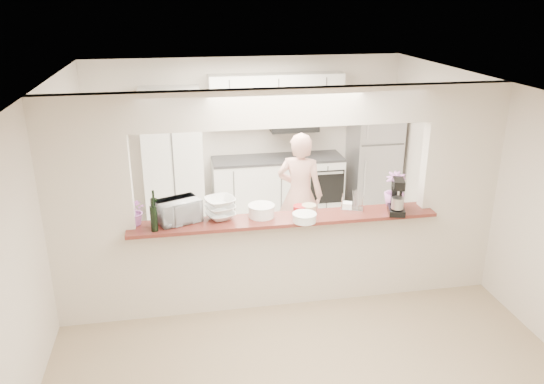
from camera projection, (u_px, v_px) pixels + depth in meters
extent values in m
plane|color=tan|center=(283.00, 301.00, 6.25)|extent=(6.00, 6.00, 0.00)
cube|color=beige|center=(262.00, 244.00, 7.67)|extent=(5.00, 2.90, 0.01)
cube|color=beige|center=(90.00, 215.00, 5.47)|extent=(0.90, 0.15, 2.50)
cube|color=beige|center=(457.00, 191.00, 6.15)|extent=(0.90, 0.15, 2.50)
cube|color=beige|center=(285.00, 107.00, 5.44)|extent=(3.20, 0.15, 0.40)
cube|color=beige|center=(284.00, 261.00, 6.06)|extent=(3.20, 0.15, 1.05)
cube|color=maroon|center=(285.00, 219.00, 5.83)|extent=(3.40, 0.38, 0.04)
cube|color=silver|center=(173.00, 156.00, 8.17)|extent=(0.90, 0.60, 2.10)
cube|color=silver|center=(278.00, 186.00, 8.65)|extent=(2.10, 0.60, 0.90)
cube|color=#313134|center=(278.00, 159.00, 8.49)|extent=(2.10, 0.62, 0.04)
cube|color=silver|center=(276.00, 98.00, 8.27)|extent=(2.10, 0.35, 0.75)
cube|color=black|center=(293.00, 126.00, 8.37)|extent=(0.75, 0.45, 0.12)
cube|color=black|center=(327.00, 187.00, 8.48)|extent=(0.55, 0.02, 0.55)
cube|color=#9F9FA3|center=(373.00, 159.00, 8.74)|extent=(0.75, 0.70, 1.70)
imported|color=#D671BC|center=(135.00, 211.00, 5.59)|extent=(0.35, 0.33, 0.31)
cylinder|color=black|center=(154.00, 219.00, 5.44)|extent=(0.07, 0.07, 0.27)
cylinder|color=black|center=(152.00, 202.00, 5.38)|extent=(0.03, 0.03, 0.09)
cylinder|color=black|center=(154.00, 211.00, 5.65)|extent=(0.07, 0.07, 0.27)
cylinder|color=black|center=(153.00, 195.00, 5.58)|extent=(0.03, 0.03, 0.09)
imported|color=#B2B3B7|center=(178.00, 211.00, 5.68)|extent=(0.53, 0.45, 0.25)
imported|color=silver|center=(220.00, 209.00, 5.75)|extent=(0.40, 0.40, 0.23)
cylinder|color=white|center=(261.00, 211.00, 5.83)|extent=(0.28, 0.28, 0.13)
cylinder|color=white|center=(261.00, 205.00, 5.81)|extent=(0.29, 0.29, 0.01)
cylinder|color=white|center=(304.00, 218.00, 5.71)|extent=(0.25, 0.25, 0.08)
cylinder|color=white|center=(304.00, 214.00, 5.69)|extent=(0.26, 0.26, 0.01)
cylinder|color=maroon|center=(300.00, 209.00, 5.96)|extent=(0.16, 0.16, 0.07)
cylinder|color=#C2AD89|center=(309.00, 208.00, 5.98)|extent=(0.17, 0.17, 0.08)
cube|color=silver|center=(352.00, 209.00, 6.04)|extent=(0.29, 0.23, 0.02)
cube|color=white|center=(352.00, 205.00, 6.03)|extent=(0.13, 0.13, 0.06)
cube|color=black|center=(396.00, 210.00, 5.93)|extent=(0.24, 0.31, 0.07)
cube|color=black|center=(396.00, 192.00, 5.95)|extent=(0.14, 0.12, 0.29)
cube|color=black|center=(399.00, 184.00, 5.80)|extent=(0.18, 0.25, 0.10)
cylinder|color=#B7B7BC|center=(398.00, 203.00, 5.83)|extent=(0.13, 0.13, 0.13)
imported|color=#D371CD|center=(395.00, 190.00, 6.06)|extent=(0.29, 0.29, 0.41)
imported|color=#DA9D8E|center=(300.00, 195.00, 7.14)|extent=(0.74, 0.64, 1.71)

